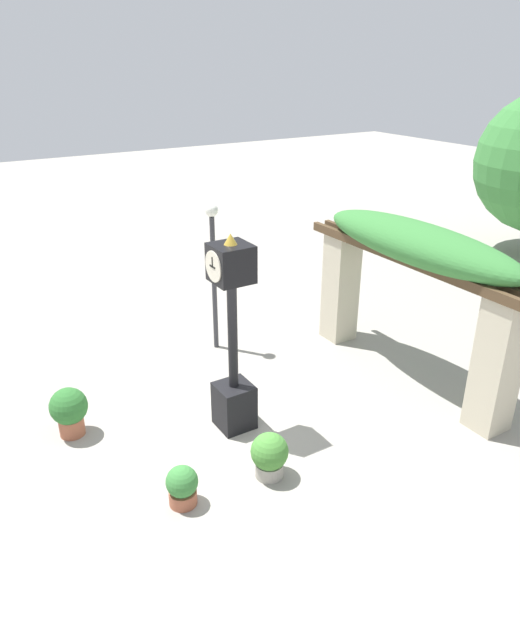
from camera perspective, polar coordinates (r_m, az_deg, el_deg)
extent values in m
plane|color=gray|center=(9.48, -3.12, -11.64)|extent=(60.00, 60.00, 0.00)
cube|color=black|center=(9.54, -2.59, -8.53)|extent=(0.57, 0.57, 0.78)
cylinder|color=black|center=(8.90, -2.75, -1.67)|extent=(0.16, 0.16, 1.77)
cylinder|color=gold|center=(8.53, -2.87, 3.77)|extent=(0.25, 0.25, 0.04)
cube|color=black|center=(8.43, -2.91, 5.71)|extent=(0.57, 0.57, 0.57)
cylinder|color=beige|center=(8.30, -4.71, 5.34)|extent=(0.47, 0.02, 0.47)
cylinder|color=beige|center=(8.57, -1.17, 6.05)|extent=(0.47, 0.02, 0.47)
cube|color=black|center=(8.29, -4.79, 5.32)|extent=(0.16, 0.01, 0.02)
cube|color=black|center=(8.27, -4.81, 5.78)|extent=(0.02, 0.01, 0.15)
cone|color=gold|center=(8.31, -2.97, 8.10)|extent=(0.20, 0.20, 0.16)
cube|color=#BCB299|center=(12.25, 8.06, 3.24)|extent=(0.58, 0.58, 2.33)
cube|color=#BCB299|center=(9.85, 22.60, -4.21)|extent=(0.58, 0.58, 2.33)
cube|color=#4C3823|center=(10.29, 14.13, 5.88)|extent=(5.12, 0.10, 0.16)
cube|color=#4C3823|center=(10.49, 15.26, 6.11)|extent=(5.12, 0.10, 0.16)
cube|color=#4C3823|center=(10.69, 16.34, 6.34)|extent=(5.12, 0.10, 0.16)
ellipsoid|color=#387A38|center=(10.41, 15.41, 7.45)|extent=(4.44, 1.18, 0.70)
cylinder|color=#9E563D|center=(9.95, -18.30, -10.03)|extent=(0.41, 0.41, 0.31)
sphere|color=#2D6B2D|center=(9.74, -18.61, -8.17)|extent=(0.61, 0.61, 0.61)
cylinder|color=#9E563D|center=(8.31, -7.71, -17.14)|extent=(0.39, 0.39, 0.21)
sphere|color=#387A38|center=(8.13, -7.82, -15.71)|extent=(0.45, 0.45, 0.45)
cylinder|color=gray|center=(8.67, 0.94, -14.69)|extent=(0.42, 0.42, 0.23)
sphere|color=#427F33|center=(8.47, 0.96, -13.00)|extent=(0.56, 0.56, 0.56)
cylinder|color=#333338|center=(11.63, -4.60, 3.51)|extent=(0.10, 0.10, 2.82)
sphere|color=white|center=(11.17, -4.87, 10.88)|extent=(0.26, 0.26, 0.26)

